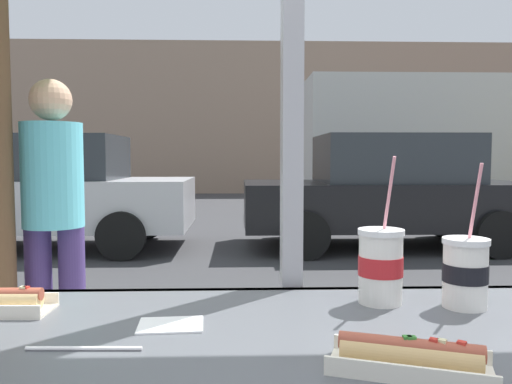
{
  "coord_description": "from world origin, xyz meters",
  "views": [
    {
      "loc": [
        -0.13,
        -1.17,
        1.33
      ],
      "look_at": [
        -0.02,
        2.17,
        1.11
      ],
      "focal_mm": 35.7,
      "sensor_mm": 36.0,
      "label": 1
    }
  ],
  "objects_px": {
    "hotdog_tray_far": "(410,357)",
    "box_truck": "(442,142)",
    "soda_cup_right": "(381,265)",
    "parked_car_black": "(386,191)",
    "pedestrian": "(54,210)",
    "parked_car_silver": "(43,191)",
    "soda_cup_left": "(465,272)"
  },
  "relations": [
    {
      "from": "soda_cup_right",
      "to": "hotdog_tray_far",
      "type": "height_order",
      "value": "soda_cup_right"
    },
    {
      "from": "parked_car_silver",
      "to": "parked_car_black",
      "type": "bearing_deg",
      "value": 0.0
    },
    {
      "from": "soda_cup_right",
      "to": "box_truck",
      "type": "height_order",
      "value": "box_truck"
    },
    {
      "from": "pedestrian",
      "to": "parked_car_silver",
      "type": "bearing_deg",
      "value": 111.42
    },
    {
      "from": "soda_cup_right",
      "to": "hotdog_tray_far",
      "type": "distance_m",
      "value": 0.36
    },
    {
      "from": "soda_cup_left",
      "to": "soda_cup_right",
      "type": "xyz_separation_m",
      "value": [
        -0.17,
        0.04,
        0.01
      ]
    },
    {
      "from": "hotdog_tray_far",
      "to": "box_truck",
      "type": "distance_m",
      "value": 12.28
    },
    {
      "from": "box_truck",
      "to": "pedestrian",
      "type": "distance_m",
      "value": 11.03
    },
    {
      "from": "soda_cup_right",
      "to": "parked_car_black",
      "type": "relative_size",
      "value": 0.08
    },
    {
      "from": "hotdog_tray_far",
      "to": "pedestrian",
      "type": "xyz_separation_m",
      "value": [
        -1.25,
        2.04,
        0.01
      ]
    },
    {
      "from": "box_truck",
      "to": "parked_car_silver",
      "type": "bearing_deg",
      "value": -149.14
    },
    {
      "from": "parked_car_silver",
      "to": "box_truck",
      "type": "xyz_separation_m",
      "value": [
        7.71,
        4.61,
        0.86
      ]
    },
    {
      "from": "box_truck",
      "to": "parked_car_black",
      "type": "bearing_deg",
      "value": -120.16
    },
    {
      "from": "parked_car_black",
      "to": "box_truck",
      "type": "bearing_deg",
      "value": 59.84
    },
    {
      "from": "soda_cup_left",
      "to": "parked_car_silver",
      "type": "distance_m",
      "value": 7.25
    },
    {
      "from": "hotdog_tray_far",
      "to": "box_truck",
      "type": "bearing_deg",
      "value": 67.89
    },
    {
      "from": "parked_car_black",
      "to": "pedestrian",
      "type": "height_order",
      "value": "pedestrian"
    },
    {
      "from": "soda_cup_left",
      "to": "parked_car_silver",
      "type": "height_order",
      "value": "parked_car_silver"
    },
    {
      "from": "soda_cup_left",
      "to": "box_truck",
      "type": "height_order",
      "value": "box_truck"
    },
    {
      "from": "parked_car_black",
      "to": "pedestrian",
      "type": "xyz_separation_m",
      "value": [
        -3.19,
        -4.71,
        0.21
      ]
    },
    {
      "from": "soda_cup_right",
      "to": "soda_cup_left",
      "type": "bearing_deg",
      "value": -12.7
    },
    {
      "from": "box_truck",
      "to": "pedestrian",
      "type": "relative_size",
      "value": 4.26
    },
    {
      "from": "parked_car_silver",
      "to": "parked_car_black",
      "type": "distance_m",
      "value": 5.04
    },
    {
      "from": "box_truck",
      "to": "soda_cup_right",
      "type": "bearing_deg",
      "value": -112.5
    },
    {
      "from": "hotdog_tray_far",
      "to": "pedestrian",
      "type": "height_order",
      "value": "pedestrian"
    },
    {
      "from": "soda_cup_left",
      "to": "box_truck",
      "type": "xyz_separation_m",
      "value": [
        4.39,
        11.05,
        0.61
      ]
    },
    {
      "from": "hotdog_tray_far",
      "to": "parked_car_black",
      "type": "height_order",
      "value": "parked_car_black"
    },
    {
      "from": "parked_car_black",
      "to": "pedestrian",
      "type": "distance_m",
      "value": 5.69
    },
    {
      "from": "soda_cup_left",
      "to": "parked_car_black",
      "type": "relative_size",
      "value": 0.07
    },
    {
      "from": "pedestrian",
      "to": "parked_car_black",
      "type": "bearing_deg",
      "value": 55.91
    },
    {
      "from": "pedestrian",
      "to": "soda_cup_right",
      "type": "bearing_deg",
      "value": -52.33
    },
    {
      "from": "parked_car_silver",
      "to": "soda_cup_right",
      "type": "bearing_deg",
      "value": -63.78
    }
  ]
}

